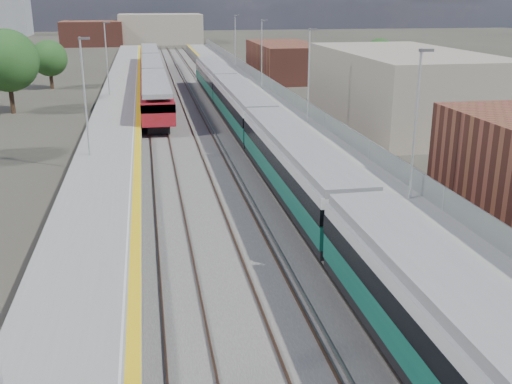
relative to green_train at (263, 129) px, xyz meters
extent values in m
plane|color=#47443A|center=(-1.50, 15.12, -2.13)|extent=(320.00, 320.00, 0.00)
cube|color=#565451|center=(-3.75, 17.62, -2.10)|extent=(10.50, 155.00, 0.06)
cube|color=#4C3323|center=(-0.72, 20.12, -2.02)|extent=(0.07, 160.00, 0.14)
cube|color=#4C3323|center=(0.72, 20.12, -2.02)|extent=(0.07, 160.00, 0.14)
cube|color=#4C3323|center=(-4.22, 20.12, -2.02)|extent=(0.07, 160.00, 0.14)
cube|color=#4C3323|center=(-2.78, 20.12, -2.02)|extent=(0.07, 160.00, 0.14)
cube|color=#4C3323|center=(-7.72, 20.12, -2.02)|extent=(0.07, 160.00, 0.14)
cube|color=#4C3323|center=(-6.28, 20.12, -2.02)|extent=(0.07, 160.00, 0.14)
cube|color=gray|center=(-1.05, 20.12, -2.03)|extent=(0.08, 160.00, 0.10)
cube|color=gray|center=(-2.45, 20.12, -2.03)|extent=(0.08, 160.00, 0.10)
cube|color=slate|center=(3.75, 17.62, -1.63)|extent=(4.70, 155.00, 1.00)
cube|color=gray|center=(3.75, 17.62, -1.13)|extent=(4.70, 155.00, 0.03)
cube|color=yellow|center=(1.65, 17.62, -1.11)|extent=(0.40, 155.00, 0.01)
cube|color=gray|center=(5.95, 17.62, -0.53)|extent=(0.06, 155.00, 1.20)
cylinder|color=#9EA0A3|center=(5.10, -12.88, 2.64)|extent=(0.12, 0.12, 7.50)
cube|color=#4C4C4F|center=(5.35, -12.88, 6.29)|extent=(0.70, 0.18, 0.14)
cylinder|color=#9EA0A3|center=(5.10, 7.12, 2.64)|extent=(0.12, 0.12, 7.50)
cube|color=#4C4C4F|center=(5.35, 7.12, 6.29)|extent=(0.70, 0.18, 0.14)
cylinder|color=#9EA0A3|center=(5.10, 27.12, 2.64)|extent=(0.12, 0.12, 7.50)
cube|color=#4C4C4F|center=(5.35, 27.12, 6.29)|extent=(0.70, 0.18, 0.14)
cylinder|color=#9EA0A3|center=(5.10, 47.12, 2.64)|extent=(0.12, 0.12, 7.50)
cube|color=#4C4C4F|center=(5.35, 47.12, 6.29)|extent=(0.70, 0.18, 0.14)
cube|color=slate|center=(-10.55, 17.62, -1.63)|extent=(4.30, 155.00, 1.00)
cube|color=gray|center=(-10.55, 17.62, -1.13)|extent=(4.30, 155.00, 0.03)
cube|color=yellow|center=(-8.65, 17.62, -1.11)|extent=(0.45, 155.00, 0.01)
cube|color=silver|center=(-9.00, 17.62, -1.11)|extent=(0.08, 155.00, 0.01)
cylinder|color=#9EA0A3|center=(-11.70, -0.88, 2.64)|extent=(0.12, 0.12, 7.50)
cube|color=#4C4C4F|center=(-11.45, -0.88, 6.29)|extent=(0.70, 0.18, 0.14)
cylinder|color=#9EA0A3|center=(-11.70, 25.12, 2.64)|extent=(0.12, 0.12, 7.50)
cube|color=#4C4C4F|center=(-11.45, 25.12, 6.29)|extent=(0.70, 0.18, 0.14)
cube|color=gray|center=(14.50, 10.12, 1.07)|extent=(11.00, 22.00, 6.40)
cube|color=brown|center=(11.50, 43.12, 0.27)|extent=(8.00, 18.00, 4.80)
cube|color=gray|center=(-3.50, 115.12, 1.37)|extent=(20.00, 14.00, 7.00)
cube|color=brown|center=(-19.50, 110.12, 0.67)|extent=(14.00, 12.00, 5.60)
cube|color=#105544|center=(0.00, -28.49, -0.53)|extent=(2.69, 18.63, 1.09)
cube|color=black|center=(0.00, -28.49, 0.33)|extent=(2.75, 18.63, 0.75)
cube|color=silver|center=(0.00, -28.49, 0.92)|extent=(2.69, 18.63, 0.46)
cube|color=gray|center=(0.00, -28.49, 1.33)|extent=(2.39, 18.63, 0.38)
cube|color=black|center=(0.00, -9.36, -1.29)|extent=(2.60, 18.63, 0.44)
cube|color=#105544|center=(0.00, -9.36, -0.53)|extent=(2.69, 18.63, 1.09)
cube|color=black|center=(0.00, -9.36, 0.33)|extent=(2.75, 18.63, 0.75)
cube|color=silver|center=(0.00, -9.36, 0.92)|extent=(2.69, 18.63, 0.46)
cube|color=gray|center=(0.00, -9.36, 1.33)|extent=(2.39, 18.63, 0.38)
cube|color=black|center=(0.00, 9.77, -1.29)|extent=(2.60, 18.63, 0.44)
cube|color=#105544|center=(0.00, 9.77, -0.53)|extent=(2.69, 18.63, 1.09)
cube|color=black|center=(0.00, 9.77, 0.33)|extent=(2.75, 18.63, 0.75)
cube|color=silver|center=(0.00, 9.77, 0.92)|extent=(2.69, 18.63, 0.46)
cube|color=gray|center=(0.00, 9.77, 1.33)|extent=(2.39, 18.63, 0.38)
cube|color=black|center=(0.00, 28.91, -1.29)|extent=(2.60, 18.63, 0.44)
cube|color=#105544|center=(0.00, 28.91, -0.53)|extent=(2.69, 18.63, 1.09)
cube|color=black|center=(0.00, 28.91, 0.33)|extent=(2.75, 18.63, 0.75)
cube|color=silver|center=(0.00, 28.91, 0.92)|extent=(2.69, 18.63, 0.46)
cube|color=gray|center=(0.00, 28.91, 1.33)|extent=(2.39, 18.63, 0.38)
cube|color=black|center=(-7.00, 16.49, -1.68)|extent=(1.83, 15.56, 0.64)
cube|color=maroon|center=(-7.00, 16.49, -0.16)|extent=(2.70, 18.31, 1.93)
cube|color=black|center=(-7.00, 16.49, 0.32)|extent=(2.76, 18.31, 0.67)
cube|color=gray|center=(-7.00, 16.49, 1.29)|extent=(2.41, 18.31, 0.39)
cube|color=black|center=(-7.00, 35.30, -1.68)|extent=(1.83, 15.56, 0.64)
cube|color=maroon|center=(-7.00, 35.30, -0.16)|extent=(2.70, 18.31, 1.93)
cube|color=black|center=(-7.00, 35.30, 0.32)|extent=(2.76, 18.31, 0.67)
cube|color=gray|center=(-7.00, 35.30, 1.29)|extent=(2.41, 18.31, 0.39)
cube|color=black|center=(-7.00, 54.11, -1.68)|extent=(1.83, 15.56, 0.64)
cube|color=maroon|center=(-7.00, 54.11, -0.16)|extent=(2.70, 18.31, 1.93)
cube|color=black|center=(-7.00, 54.11, 0.32)|extent=(2.76, 18.31, 0.67)
cube|color=gray|center=(-7.00, 54.11, 1.29)|extent=(2.41, 18.31, 0.39)
cylinder|color=#382619|center=(-20.78, 21.53, -0.73)|extent=(0.44, 0.44, 2.82)
sphere|color=#1E471B|center=(-20.78, 21.53, 2.95)|extent=(5.95, 5.95, 5.95)
cylinder|color=#382619|center=(-19.34, 38.12, -1.09)|extent=(0.44, 0.44, 2.08)
sphere|color=#1E471B|center=(-19.34, 38.12, 1.62)|extent=(4.39, 4.39, 4.39)
cylinder|color=#382619|center=(22.40, 35.57, -1.12)|extent=(0.44, 0.44, 2.04)
sphere|color=#1E471B|center=(22.40, 35.57, 1.54)|extent=(4.30, 4.30, 4.30)
camera|label=1|loc=(-7.86, -40.03, 8.66)|focal=42.00mm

